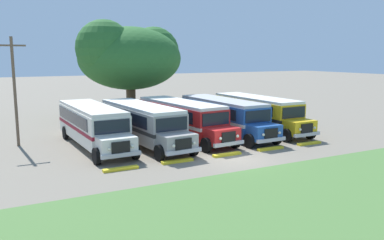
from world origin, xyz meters
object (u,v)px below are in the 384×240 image
at_px(parked_bus_slot_0, 93,124).
at_px(parked_bus_slot_2, 182,118).
at_px(broad_shade_tree, 129,56).
at_px(parked_bus_slot_4, 258,112).
at_px(parked_bus_slot_3, 224,115).
at_px(utility_pole, 15,89).
at_px(parked_bus_slot_1, 142,122).

relative_size(parked_bus_slot_0, parked_bus_slot_2, 0.99).
relative_size(parked_bus_slot_0, broad_shade_tree, 0.98).
bearing_deg(parked_bus_slot_2, parked_bus_slot_4, 84.48).
distance_m(parked_bus_slot_3, utility_pole, 15.54).
bearing_deg(parked_bus_slot_1, parked_bus_slot_3, 87.11).
height_order(parked_bus_slot_1, parked_bus_slot_4, same).
bearing_deg(parked_bus_slot_2, broad_shade_tree, 176.49).
height_order(parked_bus_slot_2, parked_bus_slot_4, same).
xyz_separation_m(parked_bus_slot_1, broad_shade_tree, (3.05, 11.82, 4.71)).
bearing_deg(broad_shade_tree, utility_pole, -142.68).
bearing_deg(parked_bus_slot_3, parked_bus_slot_1, -89.99).
bearing_deg(parked_bus_slot_4, utility_pole, -99.76).
xyz_separation_m(parked_bus_slot_0, broad_shade_tree, (6.39, 10.90, 4.71)).
bearing_deg(parked_bus_slot_3, utility_pole, -103.69).
height_order(parked_bus_slot_0, utility_pole, utility_pole).
bearing_deg(parked_bus_slot_0, utility_pole, -120.14).
distance_m(parked_bus_slot_0, utility_pole, 5.82).
bearing_deg(parked_bus_slot_2, parked_bus_slot_3, 79.59).
bearing_deg(parked_bus_slot_4, broad_shade_tree, -147.25).
bearing_deg(parked_bus_slot_1, broad_shade_tree, 160.91).
bearing_deg(parked_bus_slot_1, parked_bus_slot_2, 93.97).
xyz_separation_m(parked_bus_slot_4, broad_shade_tree, (-7.54, 11.31, 4.71)).
xyz_separation_m(parked_bus_slot_0, parked_bus_slot_4, (13.93, -0.41, 0.00)).
bearing_deg(parked_bus_slot_2, parked_bus_slot_1, -86.88).
height_order(parked_bus_slot_2, utility_pole, utility_pole).
xyz_separation_m(parked_bus_slot_1, parked_bus_slot_3, (7.01, 0.21, 0.00)).
height_order(parked_bus_slot_1, parked_bus_slot_2, same).
distance_m(parked_bus_slot_1, parked_bus_slot_2, 3.48).
bearing_deg(parked_bus_slot_3, parked_bus_slot_0, -95.64).
bearing_deg(utility_pole, parked_bus_slot_1, -22.99).
relative_size(parked_bus_slot_4, utility_pole, 1.44).
relative_size(parked_bus_slot_4, broad_shade_tree, 0.98).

